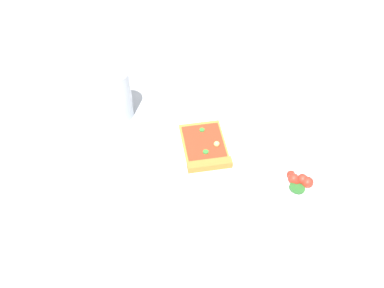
# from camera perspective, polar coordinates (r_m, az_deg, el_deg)

# --- Properties ---
(ground_plane) EXTENTS (2.40, 2.40, 0.00)m
(ground_plane) POSITION_cam_1_polar(r_m,az_deg,el_deg) (1.02, -0.28, -1.09)
(ground_plane) COLOR silver
(ground_plane) RESTS_ON ground
(plate) EXTENTS (0.27, 0.27, 0.01)m
(plate) POSITION_cam_1_polar(r_m,az_deg,el_deg) (1.01, -1.05, -0.95)
(plate) COLOR white
(plate) RESTS_ON ground_plane
(pizza_slice_main) EXTENTS (0.17, 0.17, 0.02)m
(pizza_slice_main) POSITION_cam_1_polar(r_m,az_deg,el_deg) (1.00, 1.75, -0.61)
(pizza_slice_main) COLOR gold
(pizza_slice_main) RESTS_ON plate
(salad_bowl) EXTENTS (0.12, 0.12, 0.08)m
(salad_bowl) POSITION_cam_1_polar(r_m,az_deg,el_deg) (0.94, 12.40, -5.54)
(salad_bowl) COLOR white
(salad_bowl) RESTS_ON ground_plane
(soda_glass) EXTENTS (0.07, 0.07, 0.13)m
(soda_glass) POSITION_cam_1_polar(r_m,az_deg,el_deg) (1.08, -9.65, 6.04)
(soda_glass) COLOR silver
(soda_glass) RESTS_ON ground_plane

